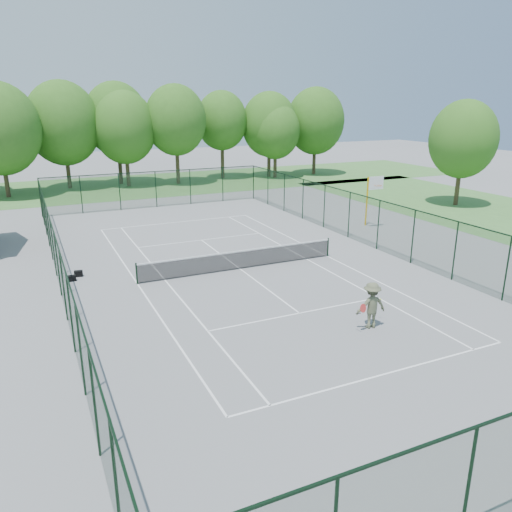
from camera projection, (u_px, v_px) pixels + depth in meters
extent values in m
plane|color=gray|center=(240.00, 269.00, 26.68)|extent=(140.00, 140.00, 0.00)
cube|color=#4B823C|center=(129.00, 186.00, 52.67)|extent=(80.00, 16.00, 0.01)
cube|color=#4B823C|center=(497.00, 214.00, 39.77)|extent=(14.00, 40.00, 0.01)
cube|color=white|center=(177.00, 222.00, 36.98)|extent=(10.97, 0.08, 0.01)
cube|color=white|center=(382.00, 375.00, 16.39)|extent=(10.97, 0.08, 0.01)
cube|color=white|center=(201.00, 240.00, 32.22)|extent=(8.23, 0.08, 0.01)
cube|color=white|center=(300.00, 313.00, 21.14)|extent=(8.23, 0.08, 0.01)
cube|color=white|center=(327.00, 256.00, 28.88)|extent=(0.08, 23.77, 0.01)
cube|color=white|center=(138.00, 284.00, 24.48)|extent=(0.08, 23.77, 0.01)
cube|color=white|center=(307.00, 259.00, 28.33)|extent=(0.08, 23.77, 0.01)
cube|color=white|center=(165.00, 280.00, 25.03)|extent=(0.08, 23.77, 0.01)
cube|color=white|center=(240.00, 269.00, 26.68)|extent=(0.08, 12.80, 0.01)
cylinder|color=black|center=(137.00, 274.00, 24.31)|extent=(0.08, 0.08, 1.10)
cylinder|color=black|center=(328.00, 247.00, 28.72)|extent=(0.08, 0.08, 1.10)
cube|color=black|center=(240.00, 260.00, 26.53)|extent=(11.00, 0.02, 0.96)
cube|color=white|center=(240.00, 251.00, 26.38)|extent=(11.00, 0.05, 0.07)
cube|color=#1B3E23|center=(156.00, 189.00, 41.83)|extent=(18.00, 0.02, 3.00)
cube|color=#1B3E23|center=(378.00, 225.00, 29.84)|extent=(0.02, 36.00, 3.00)
cube|color=#1B3E23|center=(58.00, 265.00, 22.62)|extent=(0.02, 36.00, 3.00)
cube|color=black|center=(155.00, 171.00, 41.38)|extent=(18.00, 0.05, 0.05)
cube|color=black|center=(380.00, 200.00, 29.40)|extent=(0.05, 36.00, 0.05)
cube|color=black|center=(54.00, 233.00, 22.18)|extent=(0.05, 36.00, 0.05)
cylinder|color=#4A3A25|center=(127.00, 166.00, 52.04)|extent=(0.40, 0.40, 4.20)
ellipsoid|color=#3B7321|center=(124.00, 127.00, 50.88)|extent=(6.40, 6.40, 7.40)
cylinder|color=#4A3A25|center=(269.00, 159.00, 58.66)|extent=(0.40, 0.40, 4.20)
ellipsoid|color=#3B7321|center=(269.00, 124.00, 57.50)|extent=(6.40, 6.40, 7.40)
cylinder|color=#E0A309|center=(367.00, 201.00, 35.53)|extent=(0.12, 0.12, 3.50)
cube|color=#E0A309|center=(372.00, 180.00, 34.67)|extent=(0.08, 0.90, 0.08)
cube|color=white|center=(376.00, 183.00, 34.32)|extent=(1.20, 0.05, 0.90)
torus|color=orange|center=(378.00, 186.00, 34.17)|extent=(0.48, 0.48, 0.02)
cylinder|color=#4A3A25|center=(458.00, 182.00, 42.55)|extent=(0.37, 0.37, 3.88)
ellipsoid|color=#3B7321|center=(463.00, 139.00, 41.48)|extent=(5.55, 5.55, 6.47)
cube|color=black|center=(72.00, 278.00, 24.88)|extent=(0.38, 0.24, 0.29)
cube|color=black|center=(78.00, 274.00, 25.51)|extent=(0.44, 0.32, 0.31)
imported|color=#585C41|center=(371.00, 305.00, 19.56)|extent=(1.30, 0.85, 1.88)
sphere|color=#B3CF2D|center=(380.00, 299.00, 20.22)|extent=(0.07, 0.07, 0.07)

